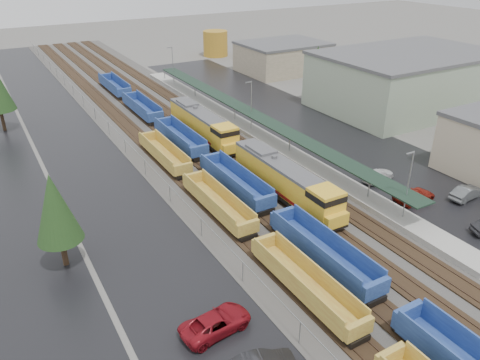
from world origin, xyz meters
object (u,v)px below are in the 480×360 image
(well_string_yellow, at_px, (305,284))
(parked_car_east_e, at_px, (467,193))
(parked_car_east_b, at_px, (414,196))
(locomotive_lead, at_px, (287,181))
(storage_tank, at_px, (215,43))
(well_string_blue, at_px, (235,182))
(locomotive_trail, at_px, (203,125))
(parked_car_west_c, at_px, (216,323))
(parked_car_east_c, at_px, (378,175))

(well_string_yellow, height_order, parked_car_east_e, well_string_yellow)
(well_string_yellow, xyz_separation_m, parked_car_east_b, (20.15, 6.56, -0.42))
(locomotive_lead, relative_size, storage_tank, 2.99)
(well_string_blue, bearing_deg, locomotive_trail, 76.38)
(well_string_yellow, height_order, parked_car_west_c, well_string_yellow)
(locomotive_lead, bearing_deg, well_string_blue, 131.66)
(locomotive_lead, xyz_separation_m, storage_tank, (28.72, 72.71, 0.86))
(locomotive_lead, relative_size, parked_car_east_e, 4.11)
(well_string_blue, height_order, parked_car_east_c, well_string_blue)
(locomotive_lead, xyz_separation_m, parked_car_east_c, (12.45, -1.67, -1.60))
(well_string_blue, xyz_separation_m, parked_car_east_e, (21.65, -14.55, -0.43))
(parked_car_east_c, bearing_deg, storage_tank, -22.81)
(locomotive_lead, xyz_separation_m, parked_car_east_b, (12.15, -7.50, -1.60))
(locomotive_trail, bearing_deg, well_string_blue, -103.62)
(locomotive_lead, distance_m, parked_car_east_b, 14.37)
(storage_tank, bearing_deg, parked_car_west_c, -117.33)
(parked_car_west_c, height_order, parked_car_east_c, parked_car_west_c)
(locomotive_trail, relative_size, well_string_blue, 0.17)
(locomotive_trail, distance_m, parked_car_east_c, 25.91)
(locomotive_lead, distance_m, well_string_yellow, 16.22)
(parked_car_east_c, bearing_deg, well_string_blue, 58.99)
(parked_car_west_c, xyz_separation_m, parked_car_east_b, (28.24, 6.50, -0.08))
(locomotive_lead, bearing_deg, well_string_yellow, -119.64)
(well_string_blue, xyz_separation_m, parked_car_east_b, (16.15, -12.00, -0.50))
(parked_car_west_c, bearing_deg, parked_car_east_b, -83.70)
(locomotive_lead, xyz_separation_m, parked_car_west_c, (-16.09, -14.00, -1.52))
(parked_car_east_e, bearing_deg, parked_car_east_c, 26.74)
(storage_tank, bearing_deg, well_string_blue, -115.62)
(locomotive_lead, relative_size, parked_car_west_c, 3.42)
(locomotive_lead, distance_m, well_string_blue, 6.12)
(locomotive_trail, xyz_separation_m, parked_car_east_e, (17.65, -31.06, -1.53))
(parked_car_east_b, xyz_separation_m, parked_car_east_e, (5.50, -2.56, 0.07))
(storage_tank, height_order, parked_car_east_c, storage_tank)
(well_string_yellow, relative_size, storage_tank, 11.76)
(locomotive_trail, height_order, parked_car_east_c, locomotive_trail)
(well_string_yellow, distance_m, parked_car_east_c, 23.92)
(locomotive_trail, bearing_deg, parked_car_east_e, -60.39)
(storage_tank, relative_size, parked_car_east_c, 1.34)
(locomotive_trail, xyz_separation_m, storage_tank, (28.72, 51.71, 0.86))
(locomotive_trail, xyz_separation_m, parked_car_west_c, (-16.09, -35.00, -1.52))
(well_string_blue, height_order, parked_car_east_e, well_string_blue)
(parked_car_east_c, bearing_deg, locomotive_lead, 71.90)
(well_string_blue, bearing_deg, locomotive_lead, -48.34)
(storage_tank, distance_m, parked_car_east_b, 81.95)
(well_string_blue, distance_m, parked_car_east_c, 17.57)
(locomotive_trail, distance_m, well_string_blue, 17.02)
(parked_car_east_c, height_order, parked_car_east_e, parked_car_east_e)
(well_string_yellow, bearing_deg, storage_tank, 67.07)
(parked_car_east_c, bearing_deg, parked_car_west_c, 102.90)
(storage_tank, bearing_deg, well_string_yellow, -112.93)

